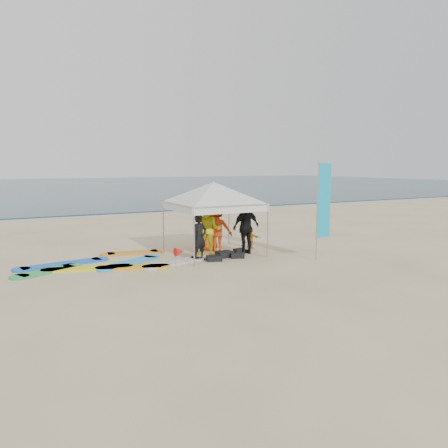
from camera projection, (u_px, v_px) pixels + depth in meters
name	position (u px, v px, depth m)	size (l,w,h in m)	color
ground	(261.00, 277.00, 12.40)	(120.00, 120.00, 0.00)	beige
ocean	(41.00, 187.00, 64.87)	(160.00, 84.00, 0.08)	#0C2633
shoreline_foam	(108.00, 214.00, 28.31)	(160.00, 1.20, 0.01)	silver
person_black_a	(200.00, 237.00, 14.47)	(0.56, 0.37, 1.55)	black
person_yellow	(208.00, 230.00, 15.23)	(0.89, 0.69, 1.83)	yellow
person_orange_a	(217.00, 228.00, 15.97)	(1.11, 0.64, 1.71)	#CF4012
person_black_b	(246.00, 227.00, 15.52)	(1.14, 0.48, 1.95)	black
person_orange_b	(209.00, 227.00, 16.19)	(0.85, 0.56, 1.75)	#DA5613
person_seated	(250.00, 238.00, 16.68)	(0.76, 0.24, 0.82)	#C87911
canopy_tent	(213.00, 182.00, 15.26)	(3.90, 3.90, 2.94)	#A5A5A8
feather_flag	(323.00, 202.00, 14.43)	(0.56, 0.04, 3.31)	#A5A5A8
marker_pennant	(179.00, 252.00, 13.48)	(0.28, 0.28, 0.64)	#A5A5A8
gear_pile	(227.00, 255.00, 14.95)	(1.78, 0.99, 0.22)	black
surfboard_spread	(110.00, 264.00, 13.88)	(5.70, 3.15, 0.07)	#2999DC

